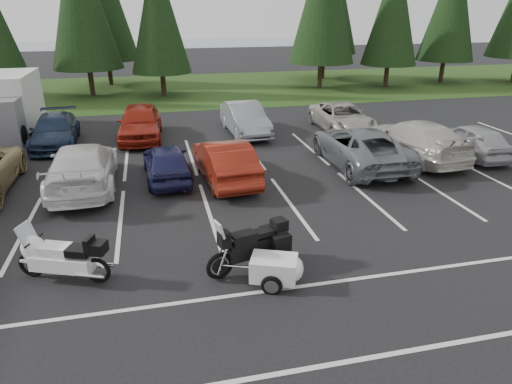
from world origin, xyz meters
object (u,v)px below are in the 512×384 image
object	(u,v)px
car_near_5	(225,161)
car_near_8	(472,140)
box_truck	(5,106)
car_near_7	(414,139)
car_near_3	(83,166)
touring_motorcycle	(61,253)
adventure_motorcycle	(249,243)
cargo_trailer	(274,271)
car_far_4	(342,117)
car_far_2	(140,122)
car_near_4	(167,162)
car_far_1	(55,131)
car_far_3	(245,119)
car_near_6	(360,147)

from	to	relation	value
car_near_5	car_near_8	size ratio (longest dim) A/B	1.10
box_truck	car_near_5	world-z (taller)	box_truck
car_near_8	car_near_7	bearing A→B (deg)	-4.67
box_truck	car_near_3	xyz separation A→B (m)	(4.47, -8.30, -0.66)
touring_motorcycle	adventure_motorcycle	bearing A→B (deg)	14.27
cargo_trailer	adventure_motorcycle	size ratio (longest dim) A/B	0.61
car_far_4	car_far_2	bearing A→B (deg)	176.13
box_truck	car_near_4	xyz separation A→B (m)	(7.39, -8.12, -0.77)
car_near_7	adventure_motorcycle	xyz separation A→B (m)	(-8.68, -7.17, -0.04)
car_near_5	car_far_2	bearing A→B (deg)	-69.48
car_near_3	car_near_7	distance (m)	13.24
adventure_motorcycle	box_truck	bearing A→B (deg)	104.78
car_near_3	box_truck	bearing A→B (deg)	-62.70
car_near_7	touring_motorcycle	bearing A→B (deg)	20.91
car_near_4	car_near_8	xyz separation A→B (m)	(12.88, -0.07, 0.04)
cargo_trailer	car_far_2	bearing A→B (deg)	124.95
car_near_4	adventure_motorcycle	size ratio (longest dim) A/B	1.58
car_far_1	car_far_2	distance (m)	3.84
car_near_8	touring_motorcycle	world-z (taller)	touring_motorcycle
cargo_trailer	car_near_5	bearing A→B (deg)	112.16
car_near_4	car_near_7	xyz separation A→B (m)	(10.32, 0.27, 0.13)
box_truck	car_far_3	distance (m)	11.82
car_near_5	car_near_6	bearing A→B (deg)	179.77
car_near_5	car_far_1	distance (m)	9.30
car_far_4	adventure_motorcycle	xyz separation A→B (m)	(-7.55, -12.11, 0.08)
car_far_1	cargo_trailer	bearing A→B (deg)	-65.62
touring_motorcycle	car_near_6	bearing A→B (deg)	52.56
car_near_7	car_far_4	world-z (taller)	car_near_7
car_near_7	car_near_8	xyz separation A→B (m)	(2.56, -0.34, -0.09)
car_far_3	touring_motorcycle	world-z (taller)	car_far_3
car_near_5	adventure_motorcycle	world-z (taller)	adventure_motorcycle
car_near_3	adventure_motorcycle	size ratio (longest dim) A/B	2.18
car_near_6	adventure_motorcycle	size ratio (longest dim) A/B	2.25
car_near_5	car_far_2	distance (m)	7.18
car_far_3	car_far_2	bearing A→B (deg)	175.01
car_near_4	car_far_3	bearing A→B (deg)	-128.96
car_near_4	touring_motorcycle	world-z (taller)	touring_motorcycle
car_near_4	car_far_2	distance (m)	6.00
car_near_6	car_near_8	xyz separation A→B (m)	(5.20, 0.07, -0.07)
car_near_8	car_far_4	xyz separation A→B (m)	(-3.70, 5.28, -0.03)
car_far_3	cargo_trailer	xyz separation A→B (m)	(-2.10, -13.35, -0.41)
box_truck	adventure_motorcycle	bearing A→B (deg)	-58.98
car_near_7	touring_motorcycle	size ratio (longest dim) A/B	2.16
car_near_7	car_far_3	bearing A→B (deg)	-47.49
car_far_2	touring_motorcycle	size ratio (longest dim) A/B	1.89
adventure_motorcycle	car_near_7	bearing A→B (deg)	23.32
car_far_2	car_far_3	xyz separation A→B (m)	(5.13, -0.19, -0.06)
car_near_5	car_near_8	world-z (taller)	car_near_5
car_far_2	touring_motorcycle	distance (m)	12.36
car_far_1	car_near_6	bearing A→B (deg)	-27.94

